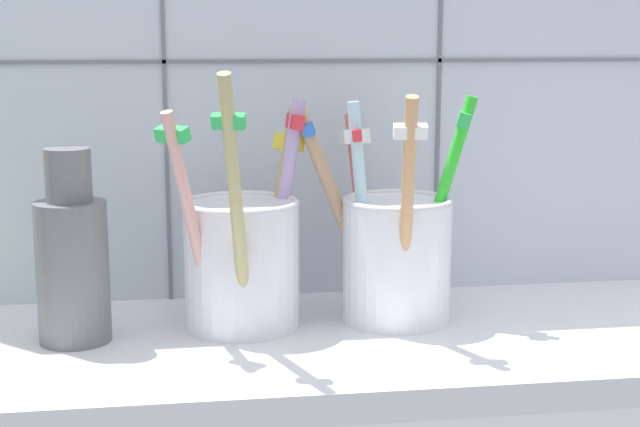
# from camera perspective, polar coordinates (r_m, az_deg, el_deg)

# --- Properties ---
(counter_slab) EXTENTS (0.64, 0.22, 0.02)m
(counter_slab) POSITION_cam_1_polar(r_m,az_deg,el_deg) (0.68, 0.38, -8.01)
(counter_slab) COLOR silver
(counter_slab) RESTS_ON ground
(tile_wall_back) EXTENTS (0.64, 0.02, 0.45)m
(tile_wall_back) POSITION_cam_1_polar(r_m,az_deg,el_deg) (0.76, -1.03, 10.57)
(tile_wall_back) COLOR silver
(tile_wall_back) RESTS_ON ground
(toothbrush_cup_left) EXTENTS (0.11, 0.13, 0.18)m
(toothbrush_cup_left) POSITION_cam_1_polar(r_m,az_deg,el_deg) (0.68, -4.60, -2.58)
(toothbrush_cup_left) COLOR white
(toothbrush_cup_left) RESTS_ON counter_slab
(toothbrush_cup_right) EXTENTS (0.13, 0.13, 0.17)m
(toothbrush_cup_right) POSITION_cam_1_polar(r_m,az_deg,el_deg) (0.70, 4.42, -2.23)
(toothbrush_cup_right) COLOR white
(toothbrush_cup_right) RESTS_ON counter_slab
(ceramic_vase) EXTENTS (0.05, 0.05, 0.13)m
(ceramic_vase) POSITION_cam_1_polar(r_m,az_deg,el_deg) (0.67, -14.43, -2.66)
(ceramic_vase) COLOR slate
(ceramic_vase) RESTS_ON counter_slab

